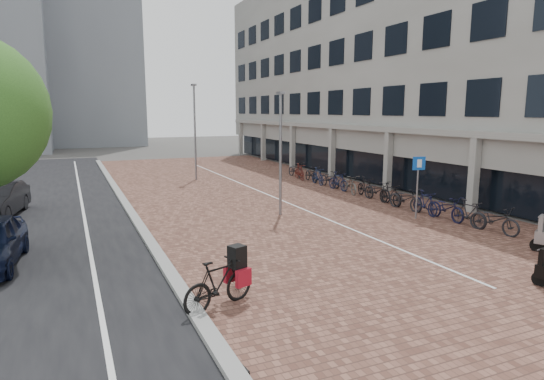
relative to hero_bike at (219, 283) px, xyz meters
The scene contains 13 objects.
ground 4.71m from the hero_bike, 15.43° to the left, with size 140.00×140.00×0.00m, color #474442.
plaza_brick 14.76m from the hero_bike, 63.86° to the left, with size 14.50×42.00×0.04m, color brown.
street_asphalt 14.00m from the hero_bike, 108.77° to the left, with size 8.00×50.00×0.03m, color black.
curb 13.27m from the hero_bike, 92.59° to the left, with size 0.35×42.00×0.14m, color gray.
lane_line 13.49m from the hero_bike, 100.69° to the left, with size 0.12×44.00×0.00m, color white.
parking_line 14.85m from the hero_bike, 63.16° to the left, with size 0.10×30.00×0.00m, color white.
office_building 25.76m from the hero_bike, 44.63° to the left, with size 8.40×40.00×15.00m.
hero_bike is the anchor object (origin of this frame).
shoes 2.90m from the hero_bike, 100.11° to the right, with size 0.34×0.28×0.09m, color black, non-canonical shape.
parking_sign 11.44m from the hero_bike, 27.05° to the left, with size 0.54×0.16×2.61m.
lamp_near 9.89m from the hero_bike, 56.98° to the left, with size 0.12×0.12×5.19m, color slate.
lamp_far 20.48m from the hero_bike, 76.90° to the left, with size 0.12×0.12×6.08m, color slate.
bike_row 15.11m from the hero_bike, 42.92° to the left, with size 1.28×18.13×1.05m.
Camera 1 is at (-7.41, -10.87, 4.44)m, focal length 30.61 mm.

